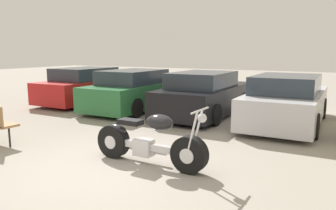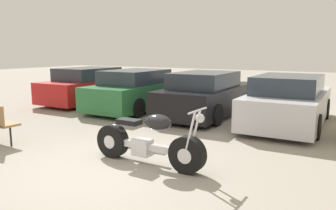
{
  "view_description": "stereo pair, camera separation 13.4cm",
  "coord_description": "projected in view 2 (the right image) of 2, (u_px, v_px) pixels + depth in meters",
  "views": [
    {
      "loc": [
        3.49,
        -4.26,
        2.01
      ],
      "look_at": [
        0.15,
        1.87,
        0.85
      ],
      "focal_mm": 35.0,
      "sensor_mm": 36.0,
      "label": 1
    },
    {
      "loc": [
        3.61,
        -4.19,
        2.01
      ],
      "look_at": [
        0.15,
        1.87,
        0.85
      ],
      "focal_mm": 35.0,
      "sensor_mm": 36.0,
      "label": 2
    }
  ],
  "objects": [
    {
      "name": "parked_car_green",
      "position": [
        139.0,
        91.0,
        11.36
      ],
      "size": [
        1.85,
        4.34,
        1.37
      ],
      "color": "#286B38",
      "rests_on": "ground_plane"
    },
    {
      "name": "parked_car_silver",
      "position": [
        289.0,
        102.0,
        8.89
      ],
      "size": [
        1.85,
        4.34,
        1.37
      ],
      "color": "#BCBCC1",
      "rests_on": "ground_plane"
    },
    {
      "name": "ground_plane",
      "position": [
        107.0,
        168.0,
        5.68
      ],
      "size": [
        60.0,
        60.0,
        0.0
      ],
      "primitive_type": "plane",
      "color": "gray"
    },
    {
      "name": "motorcycle",
      "position": [
        146.0,
        141.0,
        5.81
      ],
      "size": [
        2.24,
        0.62,
        1.09
      ],
      "color": "black",
      "rests_on": "ground_plane"
    },
    {
      "name": "parked_car_black",
      "position": [
        207.0,
        95.0,
        10.27
      ],
      "size": [
        1.85,
        4.34,
        1.37
      ],
      "color": "black",
      "rests_on": "ground_plane"
    },
    {
      "name": "parked_car_red",
      "position": [
        92.0,
        86.0,
        12.87
      ],
      "size": [
        1.85,
        4.34,
        1.37
      ],
      "color": "red",
      "rests_on": "ground_plane"
    }
  ]
}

